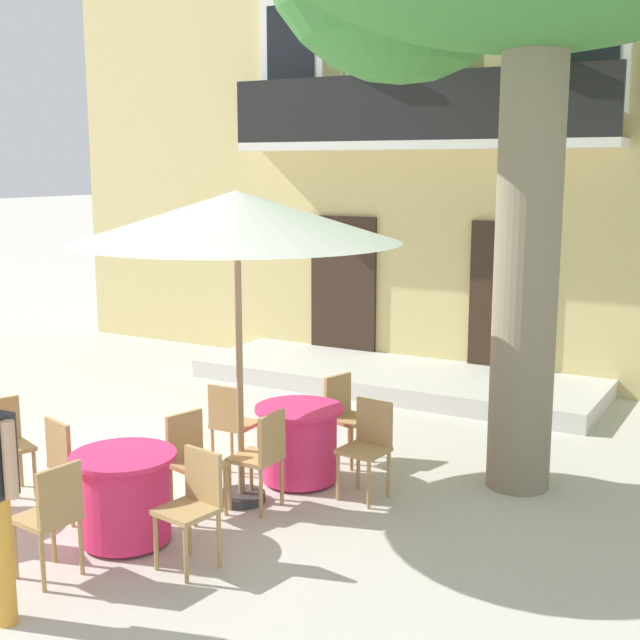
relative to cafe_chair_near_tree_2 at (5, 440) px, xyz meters
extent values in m
plane|color=beige|center=(0.55, 1.33, -0.53)|extent=(120.00, 120.00, 0.00)
cube|color=#DBC67F|center=(1.54, 8.33, 3.22)|extent=(13.00, 4.00, 7.50)
cube|color=#332319|center=(0.24, 6.30, 0.62)|extent=(1.10, 0.08, 2.30)
cube|color=#332319|center=(2.84, 6.30, 0.62)|extent=(1.10, 0.08, 2.30)
cube|color=silver|center=(-0.66, 6.29, 4.12)|extent=(1.10, 0.08, 1.90)
cube|color=black|center=(-0.66, 6.26, 4.12)|extent=(0.84, 0.04, 1.60)
cube|color=silver|center=(1.54, 6.29, 4.12)|extent=(1.10, 0.08, 1.90)
cube|color=black|center=(1.54, 6.26, 4.12)|extent=(0.84, 0.04, 1.60)
cube|color=silver|center=(3.74, 6.29, 4.12)|extent=(1.10, 0.08, 1.90)
cube|color=black|center=(3.74, 6.26, 4.12)|extent=(0.84, 0.04, 1.60)
cube|color=silver|center=(1.54, 6.01, 2.81)|extent=(5.60, 0.65, 0.12)
cube|color=black|center=(1.54, 5.71, 3.32)|extent=(5.60, 0.06, 0.90)
cylinder|color=#B2B2B7|center=(0.34, 5.83, 4.22)|extent=(0.04, 0.95, 1.33)
cube|color=white|center=(0.34, 5.38, 4.52)|extent=(0.60, 0.29, 0.38)
cylinder|color=#B2B2B7|center=(2.74, 5.83, 4.22)|extent=(0.04, 0.95, 1.33)
cube|color=#146B2D|center=(2.74, 5.38, 4.52)|extent=(0.60, 0.29, 0.38)
cylinder|color=#995638|center=(-0.76, 6.03, 3.03)|extent=(0.35, 0.35, 0.32)
ellipsoid|color=#38843D|center=(-0.76, 6.03, 3.38)|extent=(0.46, 0.46, 0.38)
cylinder|color=#995638|center=(0.78, 6.03, 3.03)|extent=(0.33, 0.33, 0.33)
ellipsoid|color=#4C8E38|center=(0.78, 6.03, 3.43)|extent=(0.43, 0.43, 0.47)
cylinder|color=#995638|center=(2.31, 6.03, 3.00)|extent=(0.33, 0.33, 0.25)
ellipsoid|color=#38843D|center=(2.31, 6.03, 3.35)|extent=(0.43, 0.43, 0.45)
cylinder|color=#995638|center=(3.84, 6.03, 3.03)|extent=(0.35, 0.35, 0.32)
ellipsoid|color=#4C8E38|center=(3.84, 6.03, 3.36)|extent=(0.45, 0.45, 0.34)
cube|color=silver|center=(1.54, 5.40, -0.40)|extent=(5.67, 1.87, 0.25)
cylinder|color=#7F755B|center=(4.14, 2.58, 1.57)|extent=(0.60, 0.60, 4.20)
cylinder|color=tan|center=(0.29, 0.08, -0.30)|extent=(0.04, 0.04, 0.45)
cylinder|color=tan|center=(-0.03, 0.19, -0.30)|extent=(0.04, 0.04, 0.45)
cube|color=tan|center=(0.07, -0.03, -0.06)|extent=(0.51, 0.51, 0.04)
cylinder|color=#E52D66|center=(2.24, 1.63, -0.16)|extent=(0.74, 0.74, 0.68)
cylinder|color=#E52D66|center=(2.24, 1.63, 0.21)|extent=(0.86, 0.86, 0.04)
cylinder|color=#2D2823|center=(2.24, 1.63, -0.51)|extent=(0.44, 0.44, 0.03)
cylinder|color=tan|center=(2.06, 0.72, -0.30)|extent=(0.04, 0.04, 0.45)
cylinder|color=tan|center=(2.06, 1.06, -0.30)|extent=(0.04, 0.04, 0.45)
cylinder|color=tan|center=(2.40, 0.71, -0.30)|extent=(0.04, 0.04, 0.45)
cylinder|color=tan|center=(2.40, 1.05, -0.30)|extent=(0.04, 0.04, 0.45)
cube|color=tan|center=(2.23, 0.88, -0.06)|extent=(0.41, 0.41, 0.04)
cube|color=tan|center=(2.41, 0.88, 0.17)|extent=(0.04, 0.38, 0.42)
cylinder|color=tan|center=(3.13, 1.36, -0.30)|extent=(0.04, 0.04, 0.45)
cylinder|color=tan|center=(2.80, 1.40, -0.30)|extent=(0.04, 0.04, 0.45)
cylinder|color=tan|center=(3.17, 1.70, -0.30)|extent=(0.04, 0.04, 0.45)
cylinder|color=tan|center=(2.84, 1.74, -0.30)|extent=(0.04, 0.04, 0.45)
cube|color=tan|center=(2.99, 1.55, -0.06)|extent=(0.44, 0.44, 0.04)
cube|color=tan|center=(3.01, 1.73, 0.17)|extent=(0.38, 0.08, 0.42)
cylinder|color=tan|center=(2.63, 2.49, -0.30)|extent=(0.04, 0.04, 0.45)
cylinder|color=tan|center=(2.55, 2.16, -0.30)|extent=(0.04, 0.04, 0.45)
cylinder|color=tan|center=(2.30, 2.57, -0.30)|extent=(0.04, 0.04, 0.45)
cylinder|color=tan|center=(2.22, 2.24, -0.30)|extent=(0.04, 0.04, 0.45)
cube|color=tan|center=(2.42, 2.36, -0.06)|extent=(0.49, 0.49, 0.04)
cube|color=tan|center=(2.25, 2.41, 0.17)|extent=(0.13, 0.38, 0.42)
cylinder|color=tan|center=(1.32, 1.79, -0.30)|extent=(0.04, 0.04, 0.45)
cylinder|color=tan|center=(1.66, 1.80, -0.30)|extent=(0.04, 0.04, 0.45)
cylinder|color=tan|center=(1.32, 1.45, -0.30)|extent=(0.04, 0.04, 0.45)
cylinder|color=tan|center=(1.66, 1.46, -0.30)|extent=(0.04, 0.04, 0.45)
cube|color=tan|center=(1.49, 1.62, -0.06)|extent=(0.41, 0.41, 0.04)
cube|color=tan|center=(1.49, 1.44, 0.17)|extent=(0.38, 0.05, 0.42)
cylinder|color=#E52D66|center=(1.70, -0.24, -0.16)|extent=(0.74, 0.74, 0.68)
cylinder|color=#E52D66|center=(1.70, -0.24, 0.21)|extent=(0.86, 0.86, 0.04)
cylinder|color=#2D2823|center=(1.70, -0.24, -0.51)|extent=(0.44, 0.44, 0.03)
cylinder|color=tan|center=(1.42, -1.14, -0.30)|extent=(0.04, 0.04, 0.45)
cylinder|color=tan|center=(1.46, -0.80, -0.30)|extent=(0.04, 0.04, 0.45)
cylinder|color=tan|center=(1.75, -1.18, -0.30)|extent=(0.04, 0.04, 0.45)
cylinder|color=tan|center=(1.80, -0.84, -0.30)|extent=(0.04, 0.04, 0.45)
cube|color=tan|center=(1.61, -0.99, -0.06)|extent=(0.45, 0.45, 0.04)
cube|color=tan|center=(1.79, -1.01, 0.17)|extent=(0.09, 0.38, 0.42)
cylinder|color=tan|center=(2.58, -0.56, -0.30)|extent=(0.04, 0.04, 0.45)
cylinder|color=tan|center=(2.24, -0.51, -0.30)|extent=(0.04, 0.04, 0.45)
cylinder|color=tan|center=(2.63, -0.23, -0.30)|extent=(0.04, 0.04, 0.45)
cylinder|color=tan|center=(2.30, -0.17, -0.30)|extent=(0.04, 0.04, 0.45)
cube|color=tan|center=(2.44, -0.37, -0.06)|extent=(0.46, 0.46, 0.04)
cube|color=tan|center=(2.47, -0.19, 0.17)|extent=(0.38, 0.10, 0.42)
cylinder|color=tan|center=(2.10, 0.60, -0.30)|extent=(0.04, 0.04, 0.45)
cylinder|color=tan|center=(2.01, 0.27, -0.30)|extent=(0.04, 0.04, 0.45)
cylinder|color=tan|center=(1.77, 0.69, -0.30)|extent=(0.04, 0.04, 0.45)
cylinder|color=tan|center=(1.68, 0.36, -0.30)|extent=(0.04, 0.04, 0.45)
cube|color=tan|center=(1.89, 0.48, -0.06)|extent=(0.49, 0.49, 0.04)
cube|color=tan|center=(1.71, 0.53, 0.17)|extent=(0.13, 0.38, 0.42)
cylinder|color=tan|center=(0.86, 0.17, -0.30)|extent=(0.04, 0.04, 0.45)
cylinder|color=tan|center=(1.19, 0.08, -0.30)|extent=(0.04, 0.04, 0.45)
cylinder|color=tan|center=(0.77, -0.15, -0.30)|extent=(0.04, 0.04, 0.45)
cylinder|color=tan|center=(1.09, -0.25, -0.30)|extent=(0.04, 0.04, 0.45)
cube|color=tan|center=(0.98, -0.04, -0.06)|extent=(0.50, 0.50, 0.04)
cube|color=tan|center=(0.93, -0.21, 0.17)|extent=(0.38, 0.14, 0.42)
cylinder|color=#997A56|center=(2.04, 0.94, 0.75)|extent=(0.06, 0.06, 2.55)
cylinder|color=#333333|center=(2.04, 0.94, -0.49)|extent=(0.44, 0.44, 0.08)
cone|color=white|center=(2.04, 0.94, 2.10)|extent=(2.90, 2.90, 0.45)
cylinder|color=gold|center=(1.87, -1.61, -0.08)|extent=(0.14, 0.14, 0.91)
cylinder|color=tan|center=(2.00, -1.61, 0.66)|extent=(0.09, 0.09, 0.52)
camera|label=1|loc=(6.34, -5.19, 2.53)|focal=47.77mm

